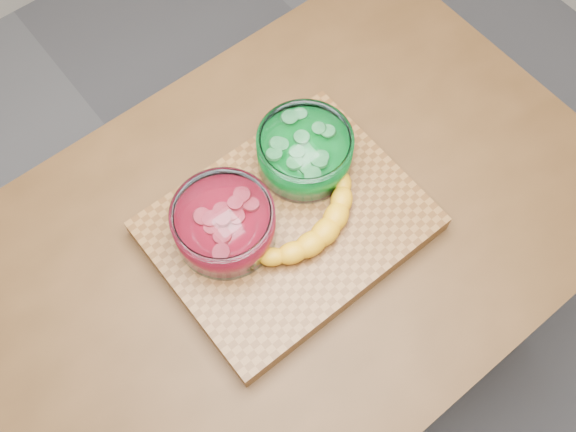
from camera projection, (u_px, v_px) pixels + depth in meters
ground at (288, 352)px, 1.96m from camera, size 3.50×3.50×0.00m
counter at (288, 307)px, 1.55m from camera, size 1.20×0.80×0.90m
cutting_board at (288, 226)px, 1.13m from camera, size 0.45×0.35×0.04m
bowl_red at (224, 224)px, 1.07m from camera, size 0.17×0.17×0.08m
bowl_green at (305, 152)px, 1.13m from camera, size 0.17×0.17×0.08m
banana at (305, 219)px, 1.09m from camera, size 0.29×0.15×0.04m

